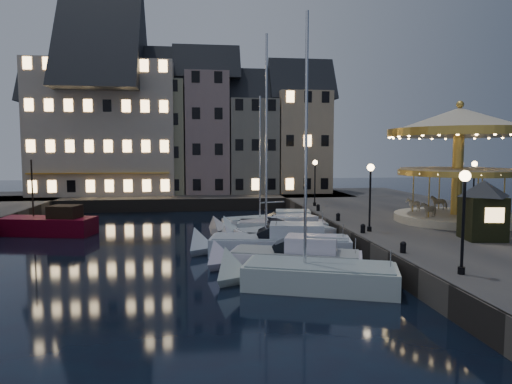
{
  "coord_description": "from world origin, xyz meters",
  "views": [
    {
      "loc": [
        -3.21,
        -25.79,
        6.19
      ],
      "look_at": [
        1.0,
        8.0,
        3.2
      ],
      "focal_mm": 32.0,
      "sensor_mm": 36.0,
      "label": 1
    }
  ],
  "objects": [
    {
      "name": "streetlamp_b",
      "position": [
        7.2,
        1.0,
        4.02
      ],
      "size": [
        0.44,
        0.44,
        4.17
      ],
      "color": "black",
      "rests_on": "quay_east"
    },
    {
      "name": "streetlamp_c",
      "position": [
        7.2,
        14.5,
        4.02
      ],
      "size": [
        0.44,
        0.44,
        4.17
      ],
      "color": "black",
      "rests_on": "quay_east"
    },
    {
      "name": "quaywall_n",
      "position": [
        -6.0,
        22.0,
        0.65
      ],
      "size": [
        48.0,
        0.15,
        1.3
      ],
      "primitive_type": "cube",
      "color": "#47423A",
      "rests_on": "ground"
    },
    {
      "name": "townhouse_nf",
      "position": [
        9.25,
        30.0,
        8.28
      ],
      "size": [
        6.82,
        8.0,
        13.8
      ],
      "color": "tan",
      "rests_on": "quay_north"
    },
    {
      "name": "bollard_a",
      "position": [
        6.6,
        -5.0,
        1.6
      ],
      "size": [
        0.3,
        0.3,
        0.57
      ],
      "color": "black",
      "rests_on": "quay_east"
    },
    {
      "name": "ticket_kiosk",
      "position": [
        12.49,
        -2.31,
        3.55
      ],
      "size": [
        3.23,
        3.23,
        3.79
      ],
      "color": "black",
      "rests_on": "quay_east"
    },
    {
      "name": "motorboat_d",
      "position": [
        2.02,
        3.6,
        0.64
      ],
      "size": [
        7.56,
        4.29,
        2.15
      ],
      "color": "silver",
      "rests_on": "ground"
    },
    {
      "name": "townhouse_ne",
      "position": [
        3.2,
        30.0,
        7.78
      ],
      "size": [
        6.16,
        8.0,
        12.8
      ],
      "color": "gray",
      "rests_on": "quay_north"
    },
    {
      "name": "streetlamp_a",
      "position": [
        7.2,
        -9.0,
        4.02
      ],
      "size": [
        0.44,
        0.44,
        4.17
      ],
      "color": "black",
      "rests_on": "quay_east"
    },
    {
      "name": "motorboat_a",
      "position": [
        1.61,
        -5.9,
        0.54
      ],
      "size": [
        7.9,
        4.91,
        13.23
      ],
      "color": "silver",
      "rests_on": "ground"
    },
    {
      "name": "motorboat_b",
      "position": [
        1.24,
        -3.19,
        0.64
      ],
      "size": [
        7.65,
        4.49,
        2.15
      ],
      "color": "silver",
      "rests_on": "ground"
    },
    {
      "name": "quaywall_e",
      "position": [
        6.0,
        6.0,
        0.65
      ],
      "size": [
        0.15,
        44.0,
        1.3
      ],
      "primitive_type": "cube",
      "color": "#47423A",
      "rests_on": "ground"
    },
    {
      "name": "bollard_b",
      "position": [
        6.6,
        0.5,
        1.6
      ],
      "size": [
        0.3,
        0.3,
        0.57
      ],
      "color": "black",
      "rests_on": "quay_east"
    },
    {
      "name": "motorboat_f",
      "position": [
        1.56,
        9.11,
        0.53
      ],
      "size": [
        8.01,
        4.21,
        10.7
      ],
      "color": "silver",
      "rests_on": "ground"
    },
    {
      "name": "quay_north",
      "position": [
        -8.0,
        28.0,
        0.65
      ],
      "size": [
        44.0,
        12.0,
        1.3
      ],
      "primitive_type": "cube",
      "color": "#474442",
      "rests_on": "ground"
    },
    {
      "name": "streetlamp_d",
      "position": [
        18.5,
        8.0,
        4.02
      ],
      "size": [
        0.44,
        0.44,
        4.17
      ],
      "color": "black",
      "rests_on": "quay_east"
    },
    {
      "name": "motorboat_e",
      "position": [
        2.38,
        6.87,
        0.64
      ],
      "size": [
        7.66,
        3.17,
        2.15
      ],
      "color": "silver",
      "rests_on": "ground"
    },
    {
      "name": "ground",
      "position": [
        0.0,
        0.0,
        0.0
      ],
      "size": [
        160.0,
        160.0,
        0.0
      ],
      "primitive_type": "plane",
      "color": "black",
      "rests_on": "ground"
    },
    {
      "name": "bollard_c",
      "position": [
        6.6,
        5.5,
        1.6
      ],
      "size": [
        0.3,
        0.3,
        0.57
      ],
      "color": "black",
      "rests_on": "quay_east"
    },
    {
      "name": "hotel_corner",
      "position": [
        -14.0,
        30.0,
        9.78
      ],
      "size": [
        17.6,
        9.0,
        16.8
      ],
      "color": "beige",
      "rests_on": "quay_north"
    },
    {
      "name": "townhouse_na",
      "position": [
        -19.5,
        30.0,
        7.78
      ],
      "size": [
        5.5,
        8.0,
        12.8
      ],
      "color": "gray",
      "rests_on": "quay_north"
    },
    {
      "name": "bollard_d",
      "position": [
        6.6,
        11.0,
        1.6
      ],
      "size": [
        0.3,
        0.3,
        0.57
      ],
      "color": "black",
      "rests_on": "quay_east"
    },
    {
      "name": "townhouse_nb",
      "position": [
        -14.05,
        30.0,
        8.28
      ],
      "size": [
        6.16,
        8.0,
        13.8
      ],
      "color": "slate",
      "rests_on": "quay_north"
    },
    {
      "name": "townhouse_nd",
      "position": [
        -2.25,
        30.0,
        9.28
      ],
      "size": [
        5.5,
        8.0,
        15.8
      ],
      "color": "gray",
      "rests_on": "quay_north"
    },
    {
      "name": "quay_east",
      "position": [
        14.0,
        6.0,
        0.65
      ],
      "size": [
        16.0,
        56.0,
        1.3
      ],
      "primitive_type": "cube",
      "color": "#474442",
      "rests_on": "ground"
    },
    {
      "name": "red_fishing_boat",
      "position": [
        -14.49,
        9.72,
        0.69
      ],
      "size": [
        7.45,
        3.98,
        5.83
      ],
      "color": "#5B0218",
      "rests_on": "ground"
    },
    {
      "name": "townhouse_nc",
      "position": [
        -8.0,
        30.0,
        8.78
      ],
      "size": [
        6.82,
        8.0,
        14.8
      ],
      "color": "gray",
      "rests_on": "quay_north"
    },
    {
      "name": "carousel",
      "position": [
        14.72,
        4.05,
        6.84
      ],
      "size": [
        9.62,
        9.62,
        8.42
      ],
      "color": "beige",
      "rests_on": "quay_east"
    },
    {
      "name": "motorboat_c",
      "position": [
        1.15,
        0.8,
        0.68
      ],
      "size": [
        9.42,
        4.14,
        12.47
      ],
      "color": "silver",
      "rests_on": "ground"
    }
  ]
}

